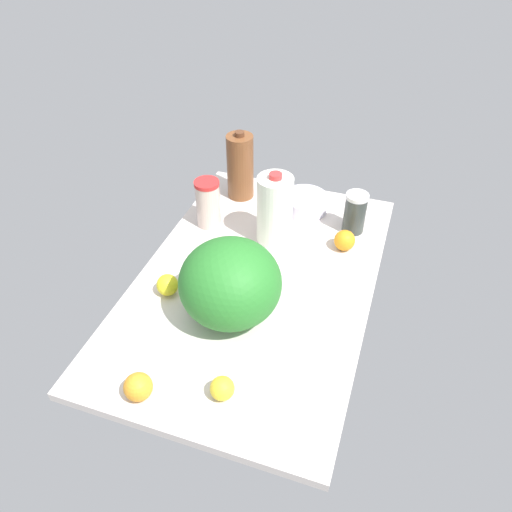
# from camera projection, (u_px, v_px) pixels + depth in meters

# --- Properties ---
(countertop) EXTENTS (1.20, 0.76, 0.03)m
(countertop) POSITION_uv_depth(u_px,v_px,m) (256.00, 282.00, 1.67)
(countertop) COLOR beige
(countertop) RESTS_ON ground
(watermelon) EXTENTS (0.30, 0.30, 0.26)m
(watermelon) POSITION_uv_depth(u_px,v_px,m) (230.00, 283.00, 1.45)
(watermelon) COLOR #287729
(watermelon) RESTS_ON countertop
(chocolate_milk_jug) EXTENTS (0.10, 0.10, 0.28)m
(chocolate_milk_jug) POSITION_uv_depth(u_px,v_px,m) (240.00, 167.00, 1.96)
(chocolate_milk_jug) COLOR brown
(chocolate_milk_jug) RESTS_ON countertop
(milk_jug) EXTENTS (0.13, 0.13, 0.27)m
(milk_jug) POSITION_uv_depth(u_px,v_px,m) (275.00, 210.00, 1.74)
(milk_jug) COLOR white
(milk_jug) RESTS_ON countertop
(tumbler_cup) EXTENTS (0.09, 0.09, 0.19)m
(tumbler_cup) POSITION_uv_depth(u_px,v_px,m) (208.00, 203.00, 1.83)
(tumbler_cup) COLOR beige
(tumbler_cup) RESTS_ON countertop
(shaker_bottle) EXTENTS (0.08, 0.08, 0.16)m
(shaker_bottle) POSITION_uv_depth(u_px,v_px,m) (355.00, 213.00, 1.81)
(shaker_bottle) COLOR #333B36
(shaker_bottle) RESTS_ON countertop
(mixing_bowl) EXTENTS (0.18, 0.18, 0.06)m
(mixing_bowl) POSITION_uv_depth(u_px,v_px,m) (305.00, 203.00, 1.94)
(mixing_bowl) COLOR silver
(mixing_bowl) RESTS_ON countertop
(lime_loose) EXTENTS (0.06, 0.06, 0.06)m
(lime_loose) POSITION_uv_depth(u_px,v_px,m) (205.00, 255.00, 1.70)
(lime_loose) COLOR #66BA37
(lime_loose) RESTS_ON countertop
(lemon_by_jug) EXTENTS (0.07, 0.07, 0.07)m
(lemon_by_jug) POSITION_uv_depth(u_px,v_px,m) (168.00, 285.00, 1.59)
(lemon_by_jug) COLOR yellow
(lemon_by_jug) RESTS_ON countertop
(orange_far_back) EXTENTS (0.08, 0.08, 0.08)m
(orange_far_back) POSITION_uv_depth(u_px,v_px,m) (138.00, 387.00, 1.29)
(orange_far_back) COLOR orange
(orange_far_back) RESTS_ON countertop
(lemon_beside_bowl) EXTENTS (0.07, 0.07, 0.07)m
(lemon_beside_bowl) POSITION_uv_depth(u_px,v_px,m) (222.00, 388.00, 1.29)
(lemon_beside_bowl) COLOR yellow
(lemon_beside_bowl) RESTS_ON countertop
(orange_near_front) EXTENTS (0.07, 0.07, 0.07)m
(orange_near_front) POSITION_uv_depth(u_px,v_px,m) (345.00, 240.00, 1.75)
(orange_near_front) COLOR orange
(orange_near_front) RESTS_ON countertop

